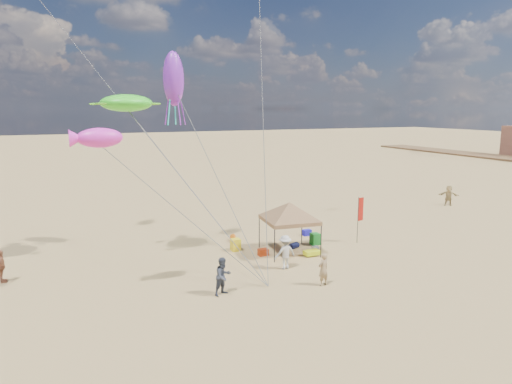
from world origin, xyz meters
The scene contains 19 objects.
ground centered at (0.00, 0.00, 0.00)m, with size 280.00×280.00×0.00m, color tan.
canopy_tent centered at (2.79, 4.63, 2.80)m, with size 5.42×5.42×3.37m.
feather_flag centered at (7.62, 4.57, 1.92)m, with size 0.43×0.10×2.86m.
cooler_red centered at (1.20, 4.71, 0.19)m, with size 0.54×0.38×0.38m, color #A5300D.
cooler_blue centered at (5.48, 7.19, 0.19)m, with size 0.54×0.38×0.38m, color #1A16B5.
bag_navy centered at (3.37, 5.10, 0.18)m, with size 0.36×0.36×0.60m, color black.
bag_orange centered at (0.68, 8.05, 0.18)m, with size 0.36×0.36×0.60m, color #D35D0B.
chair_green centered at (4.92, 5.28, 0.35)m, with size 0.50×0.50×0.70m, color #167924.
chair_yellow centered at (0.11, 6.16, 0.35)m, with size 0.50×0.50×0.70m, color yellow.
crate_grey centered at (4.29, 4.21, 0.14)m, with size 0.34×0.30×0.28m, color gray.
beach_cart centered at (3.65, 3.53, 0.20)m, with size 0.90×0.50×0.24m, color #DBF11A.
person_near_a centered at (1.92, -0.31, 0.78)m, with size 0.57×0.37×1.56m, color tan.
person_near_b centered at (-2.65, 0.60, 0.85)m, with size 0.83×0.65×1.70m, color #383F4D.
person_near_c centered at (1.34, 2.37, 0.88)m, with size 1.14×0.65×1.76m, color beige.
person_far_a centered at (-11.70, 6.18, 0.79)m, with size 0.93×0.39×1.58m, color #9E5D3C.
person_far_c centered at (21.09, 10.21, 0.87)m, with size 1.62×0.52×1.75m, color tan.
turtle_kite centered at (-5.46, 7.05, 8.36)m, with size 2.65×2.12×0.88m, color #3EEF29.
fish_kite centered at (-7.25, 2.49, 6.90)m, with size 1.84×0.92×0.82m, color #FF31D5.
squid_kite centered at (-2.71, 8.12, 9.71)m, with size 1.15×1.15×2.98m, color purple.
Camera 1 is at (-8.89, -16.88, 8.07)m, focal length 31.26 mm.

